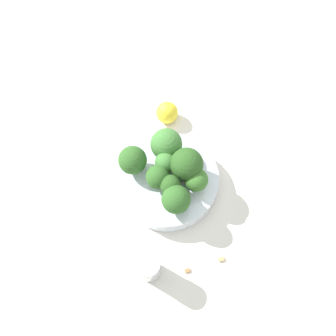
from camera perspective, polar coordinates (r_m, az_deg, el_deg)
ground_plane at (r=0.60m, az=-0.00°, el=-2.90°), size 3.00×3.00×0.00m
bowl at (r=0.58m, az=-0.00°, el=-2.22°), size 0.18×0.18×0.04m
broccoli_floret_0 at (r=0.55m, az=-0.48°, el=0.79°), size 0.03×0.03×0.05m
broccoli_floret_1 at (r=0.54m, az=4.94°, el=-2.16°), size 0.04×0.04×0.05m
broccoli_floret_2 at (r=0.53m, az=0.42°, el=-3.09°), size 0.03×0.03×0.05m
broccoli_floret_3 at (r=0.52m, az=1.41°, el=-5.51°), size 0.05×0.05×0.05m
broccoli_floret_4 at (r=0.53m, az=3.26°, el=0.60°), size 0.05×0.05×0.07m
broccoli_floret_5 at (r=0.56m, az=-0.28°, el=4.15°), size 0.05×0.05×0.06m
broccoli_floret_6 at (r=0.55m, az=-6.13°, el=1.45°), size 0.05×0.05×0.06m
broccoli_floret_7 at (r=0.54m, az=-1.81°, el=-1.64°), size 0.04×0.04×0.05m
pepper_shaker at (r=0.52m, az=-3.38°, el=-16.90°), size 0.04×0.04×0.07m
lemon_wedge at (r=0.65m, az=-0.16°, el=9.63°), size 0.04×0.04×0.04m
almond_crumb_0 at (r=0.56m, az=9.29°, el=-15.36°), size 0.01×0.01×0.01m
almond_crumb_1 at (r=0.56m, az=3.40°, el=-17.38°), size 0.01×0.01×0.01m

